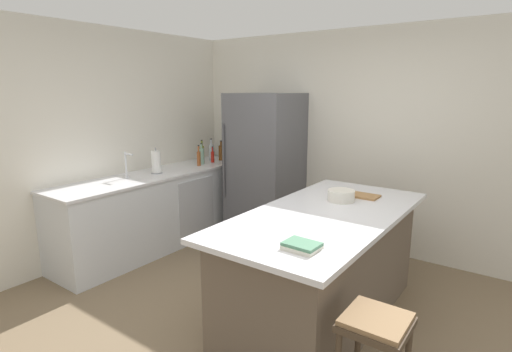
% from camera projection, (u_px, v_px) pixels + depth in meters
% --- Properties ---
extents(ground_plane, '(7.20, 7.20, 0.00)m').
position_uv_depth(ground_plane, '(259.00, 332.00, 3.19)').
color(ground_plane, '#7A664C').
extents(wall_rear, '(6.00, 0.10, 2.60)m').
position_uv_depth(wall_rear, '(369.00, 142.00, 4.70)').
color(wall_rear, silver).
rests_on(wall_rear, ground_plane).
extents(wall_left, '(0.10, 6.00, 2.60)m').
position_uv_depth(wall_left, '(76.00, 147.00, 4.31)').
color(wall_left, silver).
rests_on(wall_left, ground_plane).
extents(counter_run_left, '(0.68, 2.66, 0.92)m').
position_uv_depth(counter_run_left, '(159.00, 209.00, 4.90)').
color(counter_run_left, silver).
rests_on(counter_run_left, ground_plane).
extents(kitchen_island, '(1.05, 2.18, 0.94)m').
position_uv_depth(kitchen_island, '(323.00, 265.00, 3.31)').
color(kitchen_island, brown).
rests_on(kitchen_island, ground_plane).
extents(refrigerator, '(0.81, 0.79, 1.86)m').
position_uv_depth(refrigerator, '(265.00, 167.00, 5.12)').
color(refrigerator, '#56565B').
rests_on(refrigerator, ground_plane).
extents(bar_stool, '(0.36, 0.36, 0.68)m').
position_uv_depth(bar_stool, '(375.00, 337.00, 2.23)').
color(bar_stool, '#473828').
rests_on(bar_stool, ground_plane).
extents(sink_faucet, '(0.15, 0.05, 0.30)m').
position_uv_depth(sink_faucet, '(127.00, 165.00, 4.49)').
color(sink_faucet, silver).
rests_on(sink_faucet, counter_run_left).
extents(paper_towel_roll, '(0.14, 0.14, 0.31)m').
position_uv_depth(paper_towel_roll, '(156.00, 162.00, 4.76)').
color(paper_towel_roll, gray).
rests_on(paper_towel_roll, counter_run_left).
extents(syrup_bottle, '(0.07, 0.07, 0.25)m').
position_uv_depth(syrup_bottle, '(225.00, 153.00, 5.70)').
color(syrup_bottle, '#5B3319').
rests_on(syrup_bottle, counter_run_left).
extents(whiskey_bottle, '(0.07, 0.07, 0.28)m').
position_uv_depth(whiskey_bottle, '(221.00, 152.00, 5.63)').
color(whiskey_bottle, brown).
rests_on(whiskey_bottle, counter_run_left).
extents(soda_bottle, '(0.07, 0.07, 0.31)m').
position_uv_depth(soda_bottle, '(211.00, 152.00, 5.62)').
color(soda_bottle, silver).
rests_on(soda_bottle, counter_run_left).
extents(hot_sauce_bottle, '(0.05, 0.05, 0.22)m').
position_uv_depth(hot_sauce_bottle, '(213.00, 156.00, 5.47)').
color(hot_sauce_bottle, red).
rests_on(hot_sauce_bottle, counter_run_left).
extents(olive_oil_bottle, '(0.06, 0.06, 0.31)m').
position_uv_depth(olive_oil_bottle, '(202.00, 154.00, 5.46)').
color(olive_oil_bottle, olive).
rests_on(olive_oil_bottle, counter_run_left).
extents(gin_bottle, '(0.07, 0.07, 0.29)m').
position_uv_depth(gin_bottle, '(202.00, 156.00, 5.33)').
color(gin_bottle, '#8CB79E').
rests_on(gin_bottle, counter_run_left).
extents(vinegar_bottle, '(0.05, 0.05, 0.27)m').
position_uv_depth(vinegar_bottle, '(199.00, 158.00, 5.23)').
color(vinegar_bottle, '#994C23').
rests_on(vinegar_bottle, counter_run_left).
extents(cookbook_stack, '(0.22, 0.18, 0.04)m').
position_uv_depth(cookbook_stack, '(302.00, 246.00, 2.47)').
color(cookbook_stack, silver).
rests_on(cookbook_stack, kitchen_island).
extents(mixing_bowl, '(0.24, 0.24, 0.10)m').
position_uv_depth(mixing_bowl, '(341.00, 195.00, 3.53)').
color(mixing_bowl, silver).
rests_on(mixing_bowl, kitchen_island).
extents(cutting_board, '(0.36, 0.19, 0.02)m').
position_uv_depth(cutting_board, '(359.00, 195.00, 3.70)').
color(cutting_board, '#9E7042').
rests_on(cutting_board, kitchen_island).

